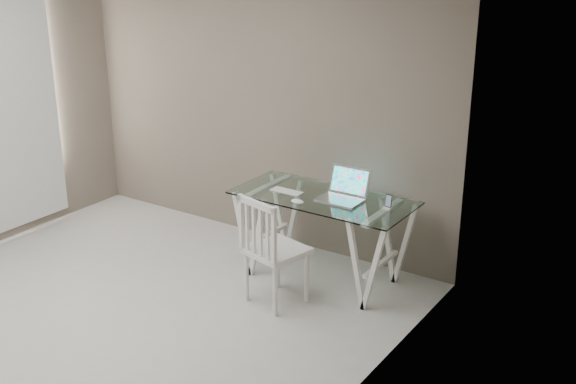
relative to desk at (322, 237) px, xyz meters
The scene contains 7 objects.
room 2.42m from the desk, 121.67° to the right, with size 4.50×4.52×2.71m.
desk is the anchor object (origin of this frame).
chair 0.64m from the desk, 100.24° to the right, with size 0.50×0.50×0.92m.
laptop 0.45m from the desk, 19.93° to the left, with size 0.35×0.33×0.24m.
keyboard 0.49m from the desk, 167.65° to the right, with size 0.30×0.13×0.01m, color silver.
mouse 0.46m from the desk, 110.92° to the right, with size 0.11×0.07×0.04m, color white.
phone_dock 0.69m from the desk, ahead, with size 0.06×0.06×0.12m.
Camera 1 is at (3.83, -3.07, 2.82)m, focal length 45.00 mm.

